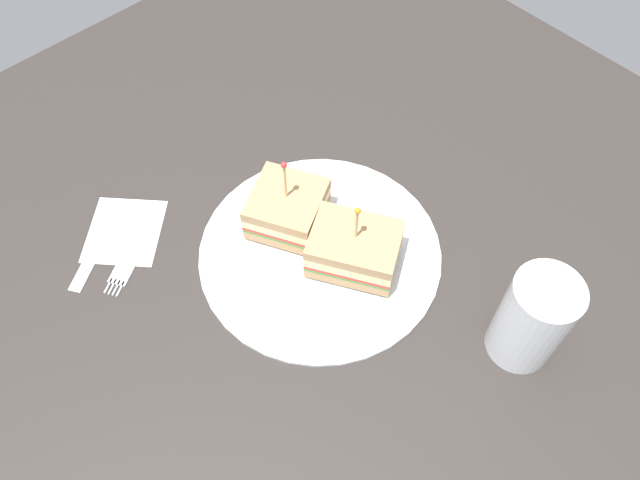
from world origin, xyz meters
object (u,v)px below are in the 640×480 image
(sandwich_half_front, at_px, (354,249))
(napkin, at_px, (125,231))
(drink_glass, at_px, (531,322))
(knife, at_px, (95,250))
(fork, at_px, (128,261))
(plate, at_px, (320,251))
(sandwich_half_back, at_px, (290,206))

(sandwich_half_front, bearing_deg, napkin, -52.50)
(napkin, bearing_deg, drink_glass, 118.95)
(drink_glass, relative_size, knife, 1.05)
(sandwich_half_front, height_order, knife, sandwich_half_front)
(fork, xyz_separation_m, knife, (0.02, -0.04, 0.00))
(sandwich_half_front, relative_size, napkin, 1.27)
(sandwich_half_front, bearing_deg, knife, -46.40)
(drink_glass, distance_m, fork, 0.45)
(napkin, distance_m, knife, 0.04)
(plate, bearing_deg, sandwich_half_front, 115.90)
(napkin, bearing_deg, fork, 61.85)
(napkin, bearing_deg, sandwich_half_front, 127.50)
(drink_glass, height_order, knife, drink_glass)
(fork, bearing_deg, plate, 140.13)
(sandwich_half_front, xyz_separation_m, sandwich_half_back, (0.01, -0.09, -0.00))
(sandwich_half_front, relative_size, knife, 1.07)
(sandwich_half_back, bearing_deg, drink_glass, 104.26)
(sandwich_half_front, height_order, drink_glass, drink_glass)
(sandwich_half_back, relative_size, napkin, 1.15)
(plate, height_order, sandwich_half_back, sandwich_half_back)
(sandwich_half_back, relative_size, fork, 1.03)
(sandwich_half_back, distance_m, knife, 0.24)
(plate, distance_m, fork, 0.22)
(sandwich_half_back, distance_m, drink_glass, 0.29)
(plate, distance_m, sandwich_half_front, 0.05)
(drink_glass, xyz_separation_m, napkin, (0.23, -0.41, -0.05))
(napkin, height_order, knife, knife)
(plate, distance_m, knife, 0.27)
(plate, xyz_separation_m, sandwich_half_back, (-0.00, -0.06, 0.03))
(knife, bearing_deg, plate, 136.32)
(plate, relative_size, sandwich_half_front, 2.34)
(sandwich_half_front, bearing_deg, plate, -64.10)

